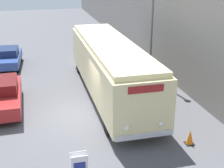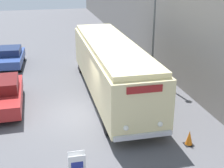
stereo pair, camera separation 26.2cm
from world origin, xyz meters
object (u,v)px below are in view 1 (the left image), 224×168
Objects in this scene: streetlamp at (153,2)px; traffic_cone at (190,137)px; vintage_bus at (110,66)px; sign_board at (79,165)px; parked_car_mid at (7,57)px; parked_car_near at (1,95)px.

streetlamp is 9.44m from traffic_cone.
vintage_bus is 18.05× the size of traffic_cone.
sign_board is 14.03m from parked_car_mid.
vintage_bus is at bearing 108.26° from traffic_cone.
vintage_bus is at bearing 67.90° from sign_board.
streetlamp is (3.26, 2.27, 3.09)m from vintage_bus.
vintage_bus is 7.51m from sign_board.
vintage_bus reaches higher than parked_car_near.
streetlamp is 11.90× the size of traffic_cone.
parked_car_mid is at bearing 103.02° from sign_board.
vintage_bus reaches higher than sign_board.
streetlamp is at bearing 56.47° from sign_board.
sign_board is 0.12× the size of streetlamp.
vintage_bus is 6.38m from traffic_cone.
traffic_cone is at bearing -36.04° from parked_car_near.
sign_board is 0.19× the size of parked_car_near.
sign_board is 11.80m from streetlamp.
vintage_bus is 2.78× the size of parked_car_mid.
streetlamp is at bearing 15.74° from parked_car_near.
traffic_cone is at bearing -99.11° from streetlamp.
parked_car_near reaches higher than traffic_cone.
vintage_bus is 5.04m from streetlamp.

